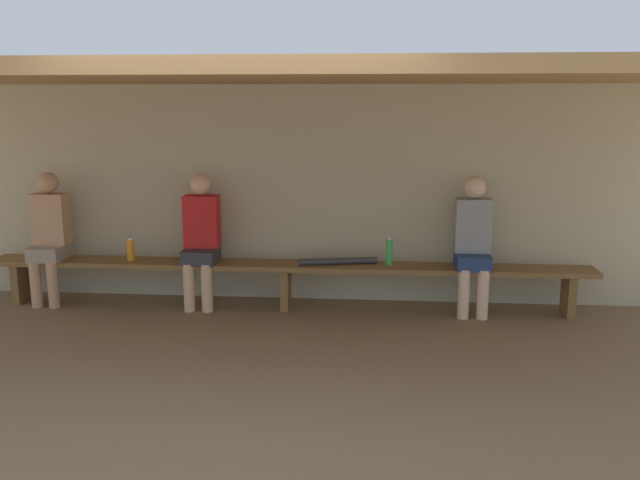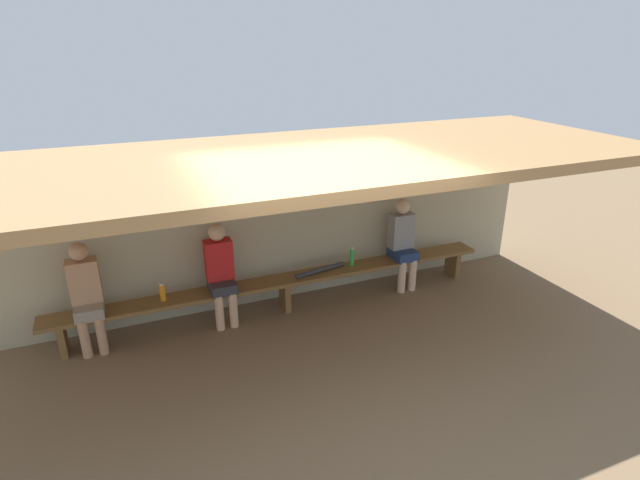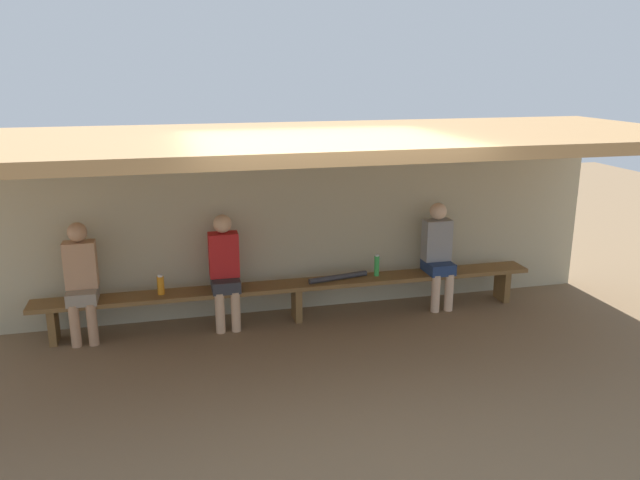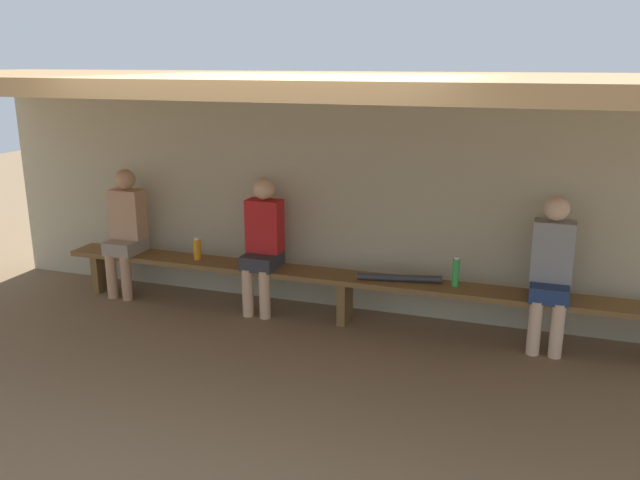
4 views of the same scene
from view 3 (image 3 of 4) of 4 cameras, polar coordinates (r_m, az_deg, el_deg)
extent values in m
plane|color=brown|center=(6.34, 0.84, -12.40)|extent=(24.00, 24.00, 0.00)
cube|color=#B7AD8C|center=(7.78, -2.88, 1.59)|extent=(8.00, 0.20, 2.20)
cube|color=#9E7547|center=(6.32, -0.71, 9.09)|extent=(8.00, 2.80, 0.12)
cube|color=brown|center=(7.55, -2.15, -4.11)|extent=(6.00, 0.36, 0.05)
cube|color=brown|center=(7.60, -23.03, -7.10)|extent=(0.08, 0.29, 0.41)
cube|color=brown|center=(7.63, -2.13, -5.74)|extent=(0.08, 0.29, 0.41)
cube|color=brown|center=(8.58, 16.19, -3.92)|extent=(0.08, 0.29, 0.41)
cube|color=#333338|center=(7.38, -8.57, -3.95)|extent=(0.32, 0.40, 0.14)
cylinder|color=#DBAD84|center=(7.33, -9.06, -6.55)|extent=(0.11, 0.11, 0.48)
cylinder|color=#DBAD84|center=(7.34, -7.65, -6.44)|extent=(0.11, 0.11, 0.48)
cube|color=red|center=(7.36, -8.73, -1.32)|extent=(0.34, 0.20, 0.52)
sphere|color=#DBAD84|center=(7.26, -8.85, 1.47)|extent=(0.21, 0.21, 0.21)
cube|color=gray|center=(7.42, -20.72, -4.71)|extent=(0.32, 0.40, 0.14)
cylinder|color=tan|center=(7.39, -21.34, -7.28)|extent=(0.11, 0.11, 0.48)
cylinder|color=tan|center=(7.36, -19.94, -7.21)|extent=(0.11, 0.11, 0.48)
cube|color=tan|center=(7.40, -20.90, -2.10)|extent=(0.34, 0.20, 0.52)
sphere|color=tan|center=(7.30, -21.18, 0.68)|extent=(0.21, 0.21, 0.21)
cube|color=navy|center=(8.05, 10.66, -2.41)|extent=(0.32, 0.40, 0.14)
cylinder|color=beige|center=(7.97, 10.44, -4.79)|extent=(0.11, 0.11, 0.48)
cylinder|color=beige|center=(8.04, 11.62, -4.66)|extent=(0.11, 0.11, 0.48)
cube|color=gray|center=(8.02, 10.55, 0.01)|extent=(0.34, 0.20, 0.52)
sphere|color=beige|center=(7.93, 10.68, 2.58)|extent=(0.21, 0.21, 0.21)
cylinder|color=green|center=(7.79, 5.17, -2.36)|extent=(0.06, 0.06, 0.25)
cylinder|color=white|center=(7.75, 5.19, -1.39)|extent=(0.04, 0.04, 0.02)
cylinder|color=orange|center=(7.37, -14.25, -4.01)|extent=(0.08, 0.08, 0.21)
cylinder|color=white|center=(7.33, -14.31, -3.16)|extent=(0.05, 0.05, 0.02)
cylinder|color=#333338|center=(7.64, 1.67, -3.39)|extent=(0.77, 0.22, 0.07)
camera|label=1|loc=(2.56, 59.24, -13.44)|focal=37.92mm
camera|label=2|loc=(1.31, -44.24, 36.55)|focal=28.70mm
camera|label=4|loc=(3.43, 51.43, 0.72)|focal=36.59mm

